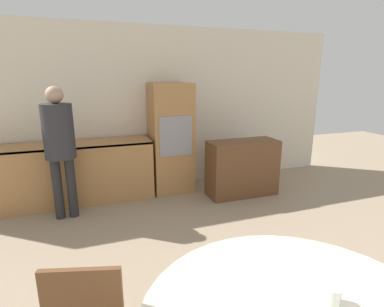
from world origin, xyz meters
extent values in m
cube|color=silver|center=(0.00, 5.27, 1.30)|extent=(6.88, 0.05, 2.60)
cube|color=#AD7A47|center=(-1.31, 4.92, 0.44)|extent=(2.56, 0.60, 0.89)
cube|color=black|center=(-1.31, 4.92, 0.87)|extent=(2.56, 0.60, 0.03)
cube|color=#AD7A47|center=(0.32, 4.93, 0.86)|extent=(0.63, 0.58, 1.72)
cube|color=gray|center=(0.32, 4.64, 0.95)|extent=(0.51, 0.01, 0.60)
cube|color=brown|center=(1.31, 4.34, 0.43)|extent=(1.08, 0.45, 0.86)
cylinder|color=#262628|center=(-1.35, 4.40, 0.41)|extent=(0.12, 0.12, 0.82)
cylinder|color=#262628|center=(-1.18, 4.40, 0.41)|extent=(0.12, 0.12, 0.82)
cylinder|color=#2D2D33|center=(-1.27, 4.40, 1.16)|extent=(0.37, 0.37, 0.68)
sphere|color=tan|center=(-1.27, 4.40, 1.60)|extent=(0.21, 0.21, 0.21)
cylinder|color=silver|center=(0.09, 1.30, 0.82)|extent=(0.08, 0.08, 0.09)
cylinder|color=silver|center=(-0.10, 1.25, 0.85)|extent=(0.03, 0.03, 0.01)
camera|label=1|loc=(-0.93, 0.40, 1.81)|focal=28.00mm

